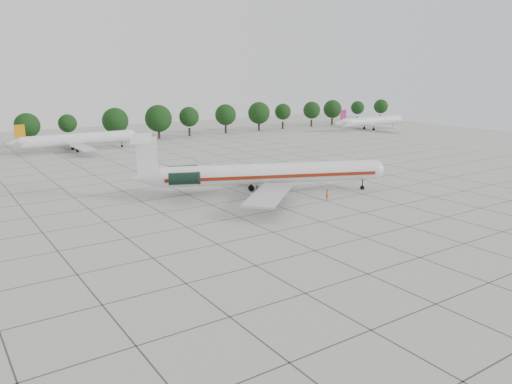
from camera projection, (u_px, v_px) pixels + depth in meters
ground at (239, 217)px, 68.89m from camera, size 260.00×260.00×0.00m
apron_joints at (190, 196)px, 80.97m from camera, size 170.00×170.00×0.02m
main_airliner at (258, 174)px, 80.92m from camera, size 40.57×30.54×9.90m
ground_crew at (327, 195)px, 78.11m from camera, size 0.74×0.72×1.72m
bg_airliner_c at (78, 139)px, 126.33m from camera, size 28.24×27.20×7.40m
bg_airliner_e at (371, 121)px, 173.09m from camera, size 28.24×27.20×7.40m
tree_line at (27, 126)px, 129.60m from camera, size 249.86×8.44×10.22m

